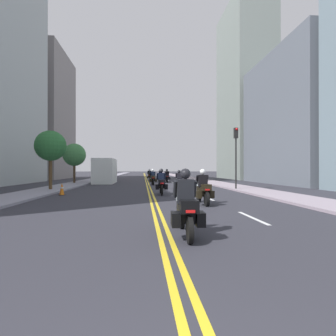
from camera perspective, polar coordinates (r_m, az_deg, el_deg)
ground_plane at (r=48.58m, az=-4.83°, el=-2.15°), size 264.00×264.00×0.00m
sidewalk_left at (r=49.09m, az=-13.77°, el=-2.05°), size 2.76×144.00×0.12m
sidewalk_right at (r=49.26m, az=4.08°, el=-2.05°), size 2.76×144.00×0.12m
centreline_yellow_inner at (r=48.58m, az=-4.97°, el=-2.14°), size 0.12×132.00×0.01m
centreline_yellow_outer at (r=48.58m, az=-4.69°, el=-2.14°), size 0.12×132.00×0.01m
lane_dashes_white at (r=29.82m, az=1.59°, el=-3.35°), size 0.14×56.40×0.01m
building_right_1 at (r=33.60m, az=26.20°, el=9.44°), size 6.98×14.64×14.52m
building_left_2 at (r=49.75m, az=-24.88°, el=10.11°), size 6.90×12.60×21.08m
building_right_2 at (r=47.95m, az=16.13°, el=15.22°), size 6.23×12.10×28.79m
motorcycle_0 at (r=6.50m, az=3.88°, el=-8.73°), size 0.77×2.13×1.65m
motorcycle_1 at (r=12.35m, az=7.56°, el=-4.76°), size 0.76×2.22×1.63m
motorcycle_2 at (r=17.01m, az=-1.45°, el=-3.42°), size 0.77×2.24×1.66m
motorcycle_3 at (r=21.95m, az=2.42°, el=-2.83°), size 0.77×2.07×1.56m
motorcycle_4 at (r=27.35m, az=-3.29°, el=-2.28°), size 0.78×2.10×1.65m
motorcycle_5 at (r=32.53m, az=-0.22°, el=-1.93°), size 0.77×2.25×1.64m
motorcycle_6 at (r=37.48m, az=-4.02°, el=-1.68°), size 0.77×2.10×1.67m
motorcycle_7 at (r=42.42m, az=-1.62°, el=-1.54°), size 0.77×2.24×1.64m
traffic_cone_0 at (r=18.01m, az=-21.90°, el=-4.22°), size 0.32×0.32×0.75m
traffic_cone_1 at (r=17.80m, az=-21.78°, el=-4.28°), size 0.31×0.31×0.74m
traffic_light_near at (r=21.20m, az=14.39°, el=4.39°), size 0.28×0.38×4.82m
street_tree_0 at (r=21.84m, az=-23.93°, el=4.33°), size 2.28×2.28×4.52m
street_tree_1 at (r=31.11m, az=-19.49°, el=2.67°), size 2.49×2.49×4.46m
parked_truck at (r=31.84m, az=-13.25°, el=-0.86°), size 2.20×6.50×2.80m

